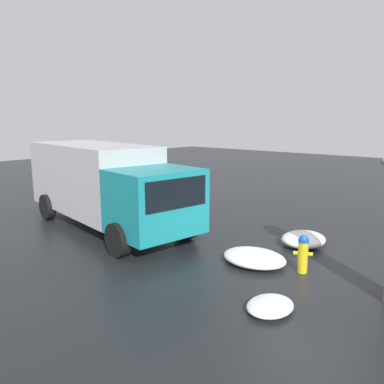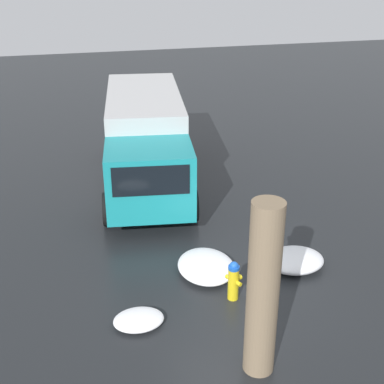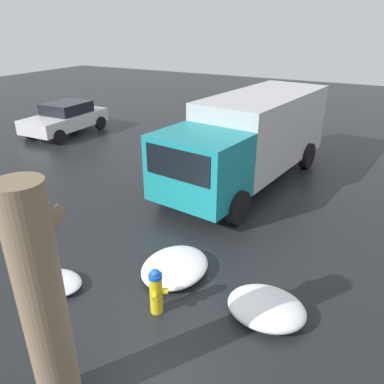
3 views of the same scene
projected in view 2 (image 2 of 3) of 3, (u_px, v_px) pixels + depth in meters
The scene contains 7 objects.
ground_plane at pixel (233, 298), 11.42m from camera, with size 60.00×60.00×0.00m, color black.
fire_hydrant at pixel (234, 280), 11.23m from camera, with size 0.42×0.35×0.90m.
tree_trunk at pixel (263, 290), 8.86m from camera, with size 0.84×0.55×3.28m.
delivery_truck at pixel (146, 137), 16.46m from camera, with size 7.54×3.28×2.68m.
snow_pile_by_hydrant at pixel (206, 266), 12.28m from camera, with size 1.59×1.29×0.31m.
snow_pile_curbside at pixel (295, 260), 12.44m from camera, with size 1.15×1.39×0.39m.
snow_pile_by_tree at pixel (139, 320), 10.60m from camera, with size 0.80×1.01×0.21m.
Camera 2 is at (-8.92, 3.15, 6.85)m, focal length 50.00 mm.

